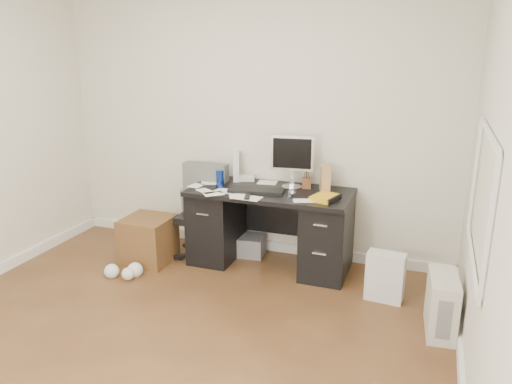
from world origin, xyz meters
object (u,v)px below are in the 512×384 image
(keyboard, at_px, (256,191))
(office_chair, at_px, (201,212))
(lcd_monitor, at_px, (292,162))
(pc_tower, at_px, (442,304))
(desk, at_px, (270,226))
(wicker_basket, at_px, (148,240))

(keyboard, relative_size, office_chair, 0.55)
(lcd_monitor, height_order, pc_tower, lcd_monitor)
(desk, relative_size, pc_tower, 3.39)
(office_chair, xyz_separation_m, pc_tower, (2.26, -0.66, -0.24))
(desk, bearing_deg, keyboard, -133.78)
(pc_tower, bearing_deg, keyboard, 155.77)
(lcd_monitor, xyz_separation_m, office_chair, (-0.88, -0.16, -0.54))
(desk, distance_m, office_chair, 0.71)
(desk, relative_size, keyboard, 2.97)
(wicker_basket, bearing_deg, lcd_monitor, 18.97)
(lcd_monitor, bearing_deg, desk, -148.81)
(desk, height_order, lcd_monitor, lcd_monitor)
(office_chair, bearing_deg, lcd_monitor, 8.83)
(lcd_monitor, relative_size, office_chair, 0.55)
(desk, bearing_deg, pc_tower, -23.98)
(office_chair, bearing_deg, pc_tower, -17.93)
(wicker_basket, bearing_deg, office_chair, 33.66)
(pc_tower, height_order, wicker_basket, same)
(keyboard, bearing_deg, desk, 37.74)
(lcd_monitor, distance_m, wicker_basket, 1.59)
(desk, height_order, keyboard, keyboard)
(office_chair, height_order, wicker_basket, office_chair)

